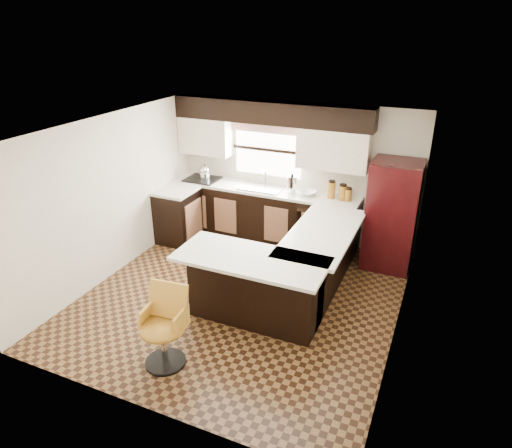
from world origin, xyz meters
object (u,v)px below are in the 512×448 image
at_px(peninsula_long, 317,262).
at_px(bar_chair, 162,329).
at_px(refrigerator, 392,215).
at_px(peninsula_return, 255,289).

xyz_separation_m(peninsula_long, bar_chair, (-1.12, -2.18, 0.02)).
bearing_deg(bar_chair, peninsula_long, 57.23).
bearing_deg(refrigerator, peninsula_long, -124.57).
relative_size(peninsula_return, refrigerator, 0.97).
height_order(peninsula_return, bar_chair, bar_chair).
distance_m(peninsula_long, refrigerator, 1.49).
distance_m(refrigerator, bar_chair, 3.90).
xyz_separation_m(peninsula_long, peninsula_return, (-0.53, -0.97, 0.00)).
relative_size(peninsula_return, bar_chair, 1.74).
bearing_deg(bar_chair, refrigerator, 54.51).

